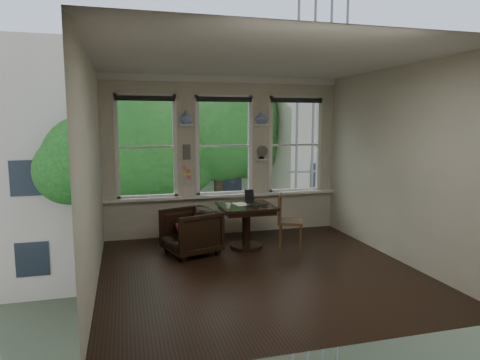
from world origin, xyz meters
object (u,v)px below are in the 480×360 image
object	(u,v)px
laptop	(257,205)
mug	(228,206)
side_chair_right	(291,221)
armchair_left	(191,232)
table	(246,226)

from	to	relation	value
laptop	mug	world-z (taller)	mug
mug	side_chair_right	bearing A→B (deg)	1.25
side_chair_right	laptop	xyz separation A→B (m)	(-0.60, 0.02, 0.30)
armchair_left	laptop	distance (m)	1.18
armchair_left	side_chair_right	xyz separation A→B (m)	(1.71, -0.08, 0.09)
table	mug	bearing A→B (deg)	-150.96
side_chair_right	mug	size ratio (longest dim) A/B	9.84
table	armchair_left	xyz separation A→B (m)	(-0.97, -0.10, -0.00)
table	laptop	bearing A→B (deg)	-48.95
side_chair_right	laptop	distance (m)	0.68
armchair_left	mug	xyz separation A→B (m)	(0.60, -0.11, 0.42)
armchair_left	laptop	xyz separation A→B (m)	(1.11, -0.06, 0.39)
table	laptop	size ratio (longest dim) A/B	2.50
side_chair_right	mug	xyz separation A→B (m)	(-1.11, -0.02, 0.33)
laptop	mug	xyz separation A→B (m)	(-0.51, -0.05, 0.03)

